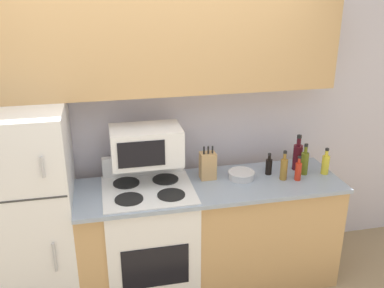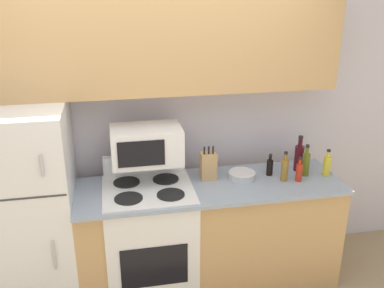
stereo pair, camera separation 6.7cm
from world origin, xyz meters
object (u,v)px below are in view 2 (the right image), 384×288
(refrigerator, at_px, (23,211))
(stove, at_px, (150,239))
(bottle_vinegar, at_px, (285,169))
(bowl, at_px, (242,175))
(microwave, at_px, (146,145))
(bottle_cooking_spray, at_px, (327,165))
(bottle_olive_oil, at_px, (306,163))
(bottle_hot_sauce, at_px, (299,172))
(bottle_soy_sauce, at_px, (270,167))
(knife_block, at_px, (208,166))
(bottle_wine_red, at_px, (299,157))

(refrigerator, height_order, stove, refrigerator)
(stove, xyz_separation_m, bottle_vinegar, (1.06, -0.04, 0.53))
(stove, relative_size, bowl, 5.13)
(stove, bearing_deg, microwave, 84.82)
(refrigerator, relative_size, microwave, 3.01)
(bottle_cooking_spray, bearing_deg, bottle_olive_oil, 169.40)
(bottle_hot_sauce, bearing_deg, bottle_soy_sauce, 140.92)
(bottle_olive_oil, height_order, bottle_cooking_spray, bottle_olive_oil)
(refrigerator, distance_m, bottle_cooking_spray, 2.37)
(bowl, distance_m, bottle_soy_sauce, 0.25)
(bottle_vinegar, relative_size, bottle_olive_oil, 0.92)
(bowl, bearing_deg, bottle_vinegar, -14.59)
(microwave, height_order, bottle_hot_sauce, microwave)
(refrigerator, height_order, microwave, refrigerator)
(microwave, height_order, bowl, microwave)
(stove, xyz_separation_m, knife_block, (0.49, 0.11, 0.55))
(bottle_hot_sauce, xyz_separation_m, bottle_cooking_spray, (0.26, 0.06, 0.01))
(microwave, xyz_separation_m, bottle_hot_sauce, (1.16, -0.20, -0.23))
(refrigerator, height_order, bowl, refrigerator)
(bottle_olive_oil, distance_m, bottle_cooking_spray, 0.17)
(refrigerator, height_order, bottle_wine_red, refrigerator)
(microwave, height_order, bottle_vinegar, microwave)
(bottle_olive_oil, relative_size, bottle_cooking_spray, 1.18)
(bottle_wine_red, bearing_deg, bowl, -171.62)
(bottle_hot_sauce, relative_size, bottle_soy_sauce, 1.11)
(knife_block, bearing_deg, bowl, -14.28)
(bottle_vinegar, xyz_separation_m, bottle_wine_red, (0.19, 0.16, 0.02))
(knife_block, height_order, bottle_vinegar, knife_block)
(knife_block, xyz_separation_m, bowl, (0.26, -0.07, -0.08))
(knife_block, relative_size, bottle_soy_sauce, 1.52)
(microwave, distance_m, bottle_olive_oil, 1.28)
(bottle_olive_oil, distance_m, bottle_wine_red, 0.10)
(bottle_vinegar, relative_size, bottle_hot_sauce, 1.20)
(refrigerator, xyz_separation_m, bottle_olive_oil, (2.19, -0.05, 0.22))
(microwave, bearing_deg, bowl, -6.42)
(microwave, relative_size, bottle_wine_red, 1.76)
(bottle_cooking_spray, bearing_deg, bottle_vinegar, -175.87)
(refrigerator, bearing_deg, knife_block, 1.54)
(stove, relative_size, knife_block, 3.96)
(knife_block, distance_m, bowl, 0.28)
(bottle_vinegar, distance_m, bottle_cooking_spray, 0.37)
(bottle_cooking_spray, bearing_deg, stove, 179.38)
(refrigerator, xyz_separation_m, bottle_wine_red, (2.18, 0.05, 0.24))
(refrigerator, bearing_deg, bottle_soy_sauce, 0.17)
(microwave, bearing_deg, bottle_hot_sauce, -9.71)
(bowl, relative_size, bottle_soy_sauce, 1.18)
(bottle_vinegar, bearing_deg, bottle_olive_oil, 16.02)
(stove, relative_size, bottle_soy_sauce, 6.04)
(stove, bearing_deg, bottle_vinegar, -2.28)
(stove, height_order, bottle_cooking_spray, bottle_cooking_spray)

